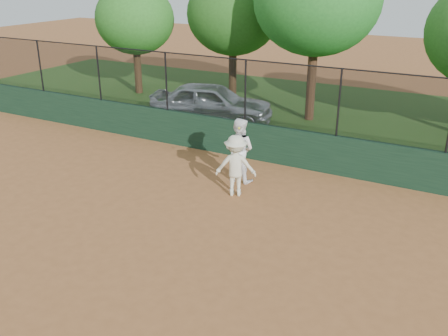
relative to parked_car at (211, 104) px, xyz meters
The scene contains 10 objects.
ground 9.40m from the parked_car, 69.24° to the right, with size 80.00×80.00×0.00m, color #A06033.
back_wall 4.32m from the parked_car, 39.67° to the right, with size 26.00×0.20×1.20m, color #183521.
grass_strip 4.71m from the parked_car, 44.38° to the left, with size 36.00×12.00×0.01m, color #234816.
parked_car is the anchor object (origin of this frame).
player_second 5.78m from the parked_car, 52.32° to the right, with size 0.92×0.71×1.89m, color white.
player_main 6.75m from the parked_car, 54.61° to the right, with size 1.26×1.00×2.06m.
fence_assembly 4.52m from the parked_car, 39.91° to the right, with size 26.00×0.06×2.00m.
tree_0 7.00m from the parked_car, 153.74° to the left, with size 3.85×3.50×5.21m.
tree_1 4.92m from the parked_car, 105.05° to the left, with size 4.18×3.80×5.70m.
tree_2 5.58m from the parked_car, 37.08° to the left, with size 4.89×4.45×6.80m.
Camera 1 is at (6.25, -7.85, 5.82)m, focal length 40.00 mm.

